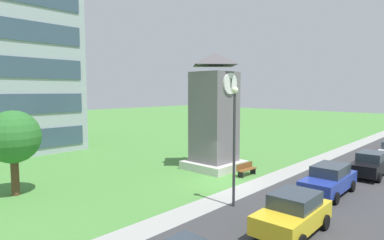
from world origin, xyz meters
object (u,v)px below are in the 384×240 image
(clock_tower, at_px, (214,118))
(tree_near_tower, at_px, (13,137))
(park_bench, at_px, (246,169))
(parked_car_black, at_px, (370,164))
(parked_car_blue, at_px, (329,179))
(parked_car_yellow, at_px, (293,213))
(street_lamp, at_px, (234,133))

(clock_tower, bearing_deg, tree_near_tower, 161.06)
(park_bench, distance_m, parked_car_black, 8.67)
(clock_tower, xyz_separation_m, tree_near_tower, (-12.68, 4.35, -0.54))
(clock_tower, height_order, park_bench, clock_tower)
(park_bench, xyz_separation_m, parked_car_blue, (-0.21, -5.78, 0.40))
(clock_tower, height_order, parked_car_blue, clock_tower)
(parked_car_yellow, bearing_deg, clock_tower, 55.49)
(park_bench, xyz_separation_m, tree_near_tower, (-12.61, 7.33, 2.88))
(clock_tower, xyz_separation_m, street_lamp, (-5.68, -5.88, -0.07))
(park_bench, relative_size, street_lamp, 0.30)
(park_bench, xyz_separation_m, parked_car_black, (5.76, -6.46, 0.40))
(clock_tower, bearing_deg, parked_car_yellow, -124.51)
(parked_car_yellow, relative_size, parked_car_blue, 0.87)
(park_bench, height_order, parked_car_black, parked_car_black)
(park_bench, bearing_deg, tree_near_tower, 149.83)
(clock_tower, xyz_separation_m, parked_car_yellow, (-6.55, -9.53, -3.02))
(street_lamp, height_order, parked_car_blue, street_lamp)
(park_bench, xyz_separation_m, parked_car_yellow, (-6.48, -6.56, 0.40))
(clock_tower, distance_m, street_lamp, 8.17)
(tree_near_tower, xyz_separation_m, parked_car_yellow, (6.13, -13.88, -2.48))
(clock_tower, distance_m, tree_near_tower, 13.42)
(tree_near_tower, relative_size, parked_car_yellow, 1.18)
(parked_car_yellow, xyz_separation_m, parked_car_black, (12.24, 0.10, -0.00))
(clock_tower, relative_size, parked_car_black, 1.99)
(park_bench, bearing_deg, street_lamp, -152.63)
(parked_car_yellow, bearing_deg, street_lamp, 76.52)
(park_bench, distance_m, parked_car_yellow, 9.23)
(street_lamp, height_order, tree_near_tower, street_lamp)
(street_lamp, bearing_deg, tree_near_tower, 124.41)
(tree_near_tower, bearing_deg, clock_tower, -18.94)
(tree_near_tower, distance_m, parked_car_blue, 18.21)
(clock_tower, xyz_separation_m, parked_car_blue, (-0.29, -8.76, -3.01))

